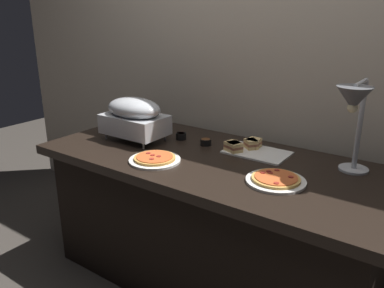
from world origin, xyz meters
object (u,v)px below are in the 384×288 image
object	(u,v)px
sandwich_platter	(249,148)
pizza_plate_center	(155,159)
chafing_dish	(134,116)
pizza_plate_front	(276,180)
heat_lamp	(354,107)
sauce_cup_far	(181,136)
sauce_cup_near	(206,142)

from	to	relation	value
sandwich_platter	pizza_plate_center	bearing A→B (deg)	-129.20
chafing_dish	pizza_plate_front	distance (m)	0.96
chafing_dish	heat_lamp	distance (m)	1.22
heat_lamp	pizza_plate_front	distance (m)	0.46
pizza_plate_front	pizza_plate_center	world-z (taller)	same
chafing_dish	heat_lamp	size ratio (longest dim) A/B	0.84
chafing_dish	sandwich_platter	bearing A→B (deg)	16.87
chafing_dish	heat_lamp	xyz separation A→B (m)	(1.20, 0.10, 0.20)
chafing_dish	sauce_cup_far	distance (m)	0.30
chafing_dish	sauce_cup_far	bearing A→B (deg)	37.36
chafing_dish	pizza_plate_front	bearing A→B (deg)	-5.38
pizza_plate_center	sauce_cup_far	xyz separation A→B (m)	(-0.11, 0.37, 0.01)
heat_lamp	sandwich_platter	xyz separation A→B (m)	(-0.54, 0.10, -0.32)
chafing_dish	sandwich_platter	world-z (taller)	chafing_dish
heat_lamp	sauce_cup_far	xyz separation A→B (m)	(-0.98, 0.06, -0.32)
pizza_plate_center	sauce_cup_far	distance (m)	0.39
sauce_cup_far	sauce_cup_near	bearing A→B (deg)	-2.08
pizza_plate_front	sauce_cup_far	bearing A→B (deg)	160.61
sauce_cup_far	pizza_plate_front	bearing A→B (deg)	-19.39
pizza_plate_front	sauce_cup_near	world-z (taller)	sauce_cup_near
sauce_cup_near	sauce_cup_far	distance (m)	0.18
heat_lamp	sandwich_platter	distance (m)	0.63
pizza_plate_front	sauce_cup_far	distance (m)	0.77
chafing_dish	pizza_plate_front	world-z (taller)	chafing_dish
pizza_plate_front	sandwich_platter	distance (m)	0.41
pizza_plate_center	heat_lamp	bearing A→B (deg)	19.59
chafing_dish	pizza_plate_center	xyz separation A→B (m)	(0.33, -0.21, -0.13)
pizza_plate_front	chafing_dish	bearing A→B (deg)	174.62
chafing_dish	pizza_plate_center	bearing A→B (deg)	-32.18
heat_lamp	sauce_cup_near	xyz separation A→B (m)	(-0.79, 0.06, -0.32)
heat_lamp	sandwich_platter	bearing A→B (deg)	169.70
chafing_dish	sandwich_platter	size ratio (longest dim) A/B	1.12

